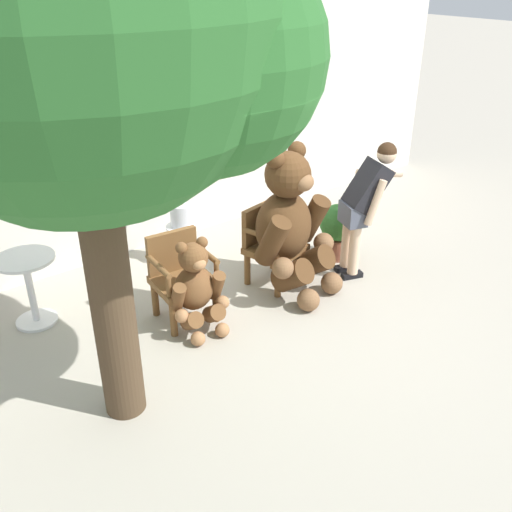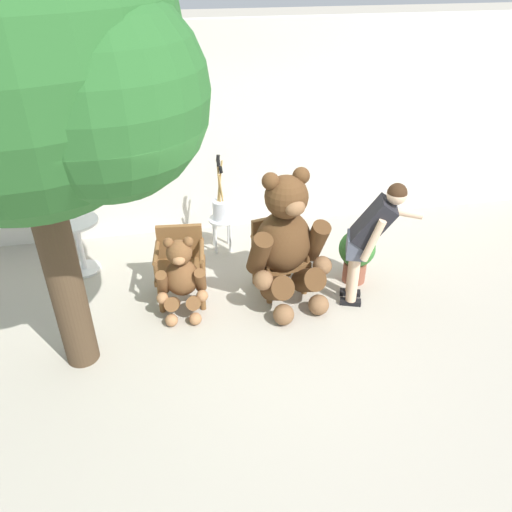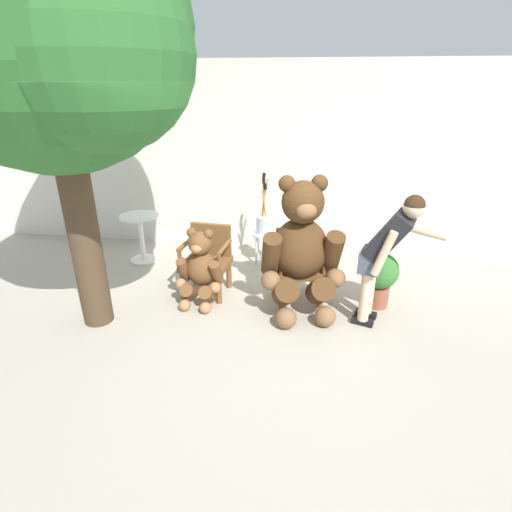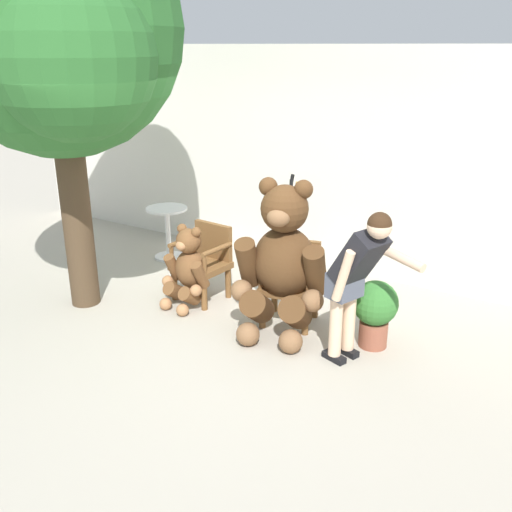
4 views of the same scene
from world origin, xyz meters
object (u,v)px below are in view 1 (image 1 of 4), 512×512
(wooden_chair_left, at_px, (181,275))
(patio_tree, at_px, (96,22))
(person_visitor, at_px, (365,199))
(brush_bucket, at_px, (180,212))
(teddy_bear_large, at_px, (290,223))
(white_stool, at_px, (181,234))
(potted_plant, at_px, (338,228))
(round_side_table, at_px, (29,283))
(wooden_chair_right, at_px, (271,243))
(teddy_bear_small, at_px, (196,287))

(wooden_chair_left, relative_size, patio_tree, 0.20)
(person_visitor, xyz_separation_m, brush_bucket, (-1.45, 1.47, -0.27))
(teddy_bear_large, height_order, white_stool, teddy_bear_large)
(potted_plant, bearing_deg, brush_bucket, 144.82)
(teddy_bear_large, height_order, potted_plant, teddy_bear_large)
(person_visitor, relative_size, white_stool, 3.27)
(wooden_chair_left, relative_size, brush_bucket, 0.97)
(white_stool, height_order, round_side_table, round_side_table)
(teddy_bear_large, distance_m, person_visitor, 0.91)
(wooden_chair_right, bearing_deg, person_visitor, -28.20)
(brush_bucket, bearing_deg, white_stool, -12.21)
(person_visitor, relative_size, brush_bucket, 1.70)
(teddy_bear_large, relative_size, teddy_bear_small, 1.69)
(wooden_chair_left, relative_size, wooden_chair_right, 1.00)
(potted_plant, bearing_deg, patio_tree, -164.45)
(teddy_bear_small, xyz_separation_m, white_stool, (0.61, 1.28, -0.11))
(teddy_bear_large, xyz_separation_m, brush_bucket, (-0.58, 1.25, -0.14))
(teddy_bear_large, distance_m, potted_plant, 1.02)
(wooden_chair_left, distance_m, potted_plant, 2.10)
(wooden_chair_left, distance_m, person_visitor, 2.15)
(white_stool, bearing_deg, teddy_bear_small, -115.48)
(wooden_chair_right, distance_m, white_stool, 1.13)
(patio_tree, bearing_deg, teddy_bear_small, 33.72)
(patio_tree, bearing_deg, white_stool, 50.82)
(teddy_bear_large, distance_m, patio_tree, 3.07)
(teddy_bear_large, bearing_deg, wooden_chair_left, 167.30)
(round_side_table, relative_size, patio_tree, 0.17)
(teddy_bear_large, height_order, brush_bucket, teddy_bear_large)
(wooden_chair_right, xyz_separation_m, round_side_table, (-2.35, 0.79, -0.01))
(teddy_bear_small, bearing_deg, wooden_chair_right, 14.15)
(teddy_bear_small, relative_size, person_visitor, 0.63)
(white_stool, relative_size, patio_tree, 0.11)
(wooden_chair_left, relative_size, teddy_bear_large, 0.54)
(wooden_chair_left, height_order, patio_tree, patio_tree)
(brush_bucket, height_order, round_side_table, brush_bucket)
(teddy_bear_small, height_order, potted_plant, teddy_bear_small)
(person_visitor, bearing_deg, wooden_chair_right, 151.80)
(person_visitor, relative_size, patio_tree, 0.36)
(wooden_chair_left, height_order, person_visitor, person_visitor)
(person_visitor, bearing_deg, teddy_bear_small, 174.62)
(wooden_chair_right, height_order, patio_tree, patio_tree)
(teddy_bear_large, distance_m, white_stool, 1.44)
(person_visitor, bearing_deg, potted_plant, 82.52)
(brush_bucket, bearing_deg, person_visitor, -45.45)
(teddy_bear_large, height_order, teddy_bear_small, teddy_bear_large)
(person_visitor, bearing_deg, round_side_table, 158.63)
(wooden_chair_right, bearing_deg, patio_tree, -156.28)
(potted_plant, bearing_deg, wooden_chair_left, 178.01)
(person_visitor, height_order, brush_bucket, person_visitor)
(teddy_bear_large, relative_size, brush_bucket, 1.79)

